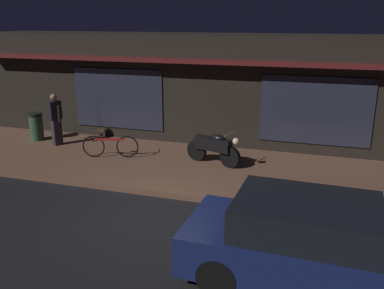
{
  "coord_description": "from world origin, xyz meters",
  "views": [
    {
      "loc": [
        3.32,
        -7.5,
        4.09
      ],
      "look_at": [
        0.22,
        2.4,
        0.95
      ],
      "focal_mm": 38.98,
      "sensor_mm": 36.0,
      "label": 1
    }
  ],
  "objects_px": {
    "motorcycle": "(214,147)",
    "person_photographer": "(56,118)",
    "trash_bin": "(36,126)",
    "bicycle_parked": "(110,146)",
    "parked_car_near": "(311,244)"
  },
  "relations": [
    {
      "from": "trash_bin",
      "to": "parked_car_near",
      "type": "xyz_separation_m",
      "value": [
        9.11,
        -5.29,
        0.08
      ]
    },
    {
      "from": "motorcycle",
      "to": "person_photographer",
      "type": "bearing_deg",
      "value": 176.72
    },
    {
      "from": "person_photographer",
      "to": "motorcycle",
      "type": "bearing_deg",
      "value": -3.28
    },
    {
      "from": "trash_bin",
      "to": "parked_car_near",
      "type": "height_order",
      "value": "parked_car_near"
    },
    {
      "from": "motorcycle",
      "to": "parked_car_near",
      "type": "bearing_deg",
      "value": -59.36
    },
    {
      "from": "motorcycle",
      "to": "bicycle_parked",
      "type": "bearing_deg",
      "value": -173.64
    },
    {
      "from": "bicycle_parked",
      "to": "parked_car_near",
      "type": "bearing_deg",
      "value": -36.76
    },
    {
      "from": "motorcycle",
      "to": "person_photographer",
      "type": "height_order",
      "value": "person_photographer"
    },
    {
      "from": "bicycle_parked",
      "to": "person_photographer",
      "type": "height_order",
      "value": "person_photographer"
    },
    {
      "from": "parked_car_near",
      "to": "trash_bin",
      "type": "bearing_deg",
      "value": 149.86
    },
    {
      "from": "motorcycle",
      "to": "trash_bin",
      "type": "xyz_separation_m",
      "value": [
        -6.31,
        0.57,
        -0.03
      ]
    },
    {
      "from": "trash_bin",
      "to": "parked_car_near",
      "type": "relative_size",
      "value": 0.22
    },
    {
      "from": "motorcycle",
      "to": "parked_car_near",
      "type": "height_order",
      "value": "parked_car_near"
    },
    {
      "from": "bicycle_parked",
      "to": "person_photographer",
      "type": "distance_m",
      "value": 2.41
    },
    {
      "from": "person_photographer",
      "to": "trash_bin",
      "type": "relative_size",
      "value": 1.8
    }
  ]
}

